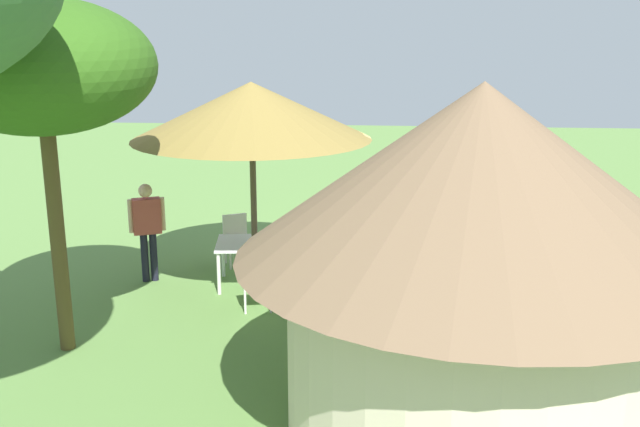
% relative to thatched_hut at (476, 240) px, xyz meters
% --- Properties ---
extents(ground_plane, '(36.00, 36.00, 0.00)m').
position_rel_thatched_hut_xyz_m(ground_plane, '(1.49, -5.42, -2.06)').
color(ground_plane, '#5A823F').
extents(thatched_hut, '(5.01, 5.01, 3.68)m').
position_rel_thatched_hut_xyz_m(thatched_hut, '(0.00, 0.00, 0.00)').
color(thatched_hut, beige).
rests_on(thatched_hut, ground_plane).
extents(shade_umbrella, '(3.79, 3.79, 3.34)m').
position_rel_thatched_hut_xyz_m(shade_umbrella, '(3.03, -3.99, 0.83)').
color(shade_umbrella, brown).
rests_on(shade_umbrella, ground_plane).
extents(patio_dining_table, '(1.36, 1.12, 0.74)m').
position_rel_thatched_hut_xyz_m(patio_dining_table, '(3.03, -3.99, -1.40)').
color(patio_dining_table, silver).
rests_on(patio_dining_table, ground_plane).
extents(patio_chair_near_lawn, '(0.51, 0.50, 0.90)m').
position_rel_thatched_hut_xyz_m(patio_chair_near_lawn, '(2.80, -2.85, -1.54)').
color(patio_chair_near_lawn, silver).
rests_on(patio_chair_near_lawn, ground_plane).
extents(patio_chair_east_end, '(0.58, 0.57, 0.90)m').
position_rel_thatched_hut_xyz_m(patio_chair_east_end, '(3.54, -5.03, -1.54)').
color(patio_chair_east_end, silver).
rests_on(patio_chair_east_end, ground_plane).
extents(guest_beside_umbrella, '(0.56, 0.36, 1.67)m').
position_rel_thatched_hut_xyz_m(guest_beside_umbrella, '(4.83, -4.03, -1.05)').
color(guest_beside_umbrella, black).
rests_on(guest_beside_umbrella, ground_plane).
extents(guest_behind_table, '(0.42, 0.47, 1.59)m').
position_rel_thatched_hut_xyz_m(guest_behind_table, '(2.02, -2.77, -1.10)').
color(guest_behind_table, black).
rests_on(guest_behind_table, ground_plane).
extents(standing_watcher, '(0.44, 0.49, 1.65)m').
position_rel_thatched_hut_xyz_m(standing_watcher, '(-1.38, -7.77, -1.06)').
color(standing_watcher, black).
rests_on(standing_watcher, ground_plane).
extents(zebra_nearest_camera, '(1.61, 1.98, 1.60)m').
position_rel_thatched_hut_xyz_m(zebra_nearest_camera, '(0.82, -4.50, -0.99)').
color(zebra_nearest_camera, silver).
rests_on(zebra_nearest_camera, ground_plane).
extents(zebra_by_umbrella, '(2.28, 0.72, 1.58)m').
position_rel_thatched_hut_xyz_m(zebra_by_umbrella, '(-1.84, -5.85, -1.02)').
color(zebra_by_umbrella, silver).
rests_on(zebra_by_umbrella, ground_plane).
extents(acacia_tree_behind_hut, '(2.79, 2.79, 4.55)m').
position_rel_thatched_hut_xyz_m(acacia_tree_behind_hut, '(5.13, -1.37, 1.64)').
color(acacia_tree_behind_hut, brown).
rests_on(acacia_tree_behind_hut, ground_plane).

